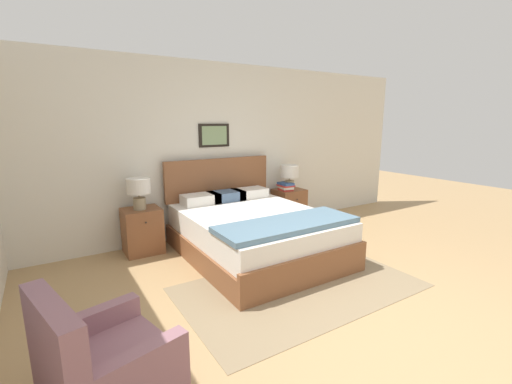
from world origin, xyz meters
name	(u,v)px	position (x,y,z in m)	size (l,w,h in m)	color
ground_plane	(380,336)	(0.00, 0.00, 0.00)	(16.00, 16.00, 0.00)	tan
wall_back	(212,151)	(0.00, 3.21, 1.30)	(7.82, 0.09, 2.60)	silver
area_rug_main	(300,287)	(-0.02, 1.02, 0.00)	(2.52, 1.49, 0.01)	#897556
bed	(254,231)	(0.05, 2.06, 0.32)	(1.70, 2.19, 1.19)	brown
armchair	(104,375)	(-2.04, 0.35, 0.29)	(0.80, 0.82, 0.85)	#8E606B
nightstand_near_window	(142,231)	(-1.18, 2.92, 0.30)	(0.48, 0.44, 0.61)	brown
nightstand_by_door	(289,207)	(1.28, 2.92, 0.30)	(0.48, 0.44, 0.61)	brown
table_lamp_near_window	(139,189)	(-1.20, 2.90, 0.88)	(0.30, 0.30, 0.42)	gray
table_lamp_by_door	(290,174)	(1.26, 2.90, 0.88)	(0.30, 0.30, 0.42)	gray
book_thick_bottom	(286,189)	(1.17, 2.88, 0.62)	(0.20, 0.24, 0.03)	#B7332D
book_hardcover_middle	(286,187)	(1.17, 2.88, 0.66)	(0.23, 0.29, 0.04)	silver
book_novel_upper	(286,186)	(1.17, 2.88, 0.69)	(0.22, 0.27, 0.02)	#B7332D
book_slim_near_top	(286,184)	(1.17, 2.88, 0.72)	(0.18, 0.26, 0.04)	#335693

